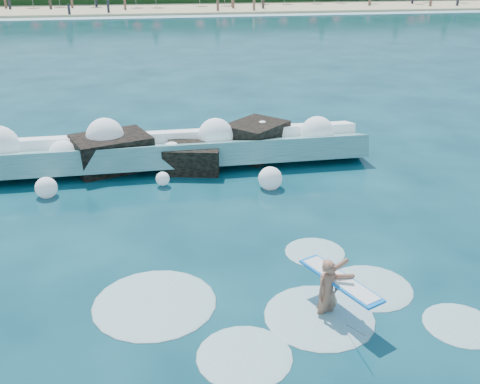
# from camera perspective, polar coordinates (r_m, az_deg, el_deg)

# --- Properties ---
(ground) EXTENTS (200.00, 200.00, 0.00)m
(ground) POSITION_cam_1_polar(r_m,az_deg,el_deg) (14.01, -4.63, -8.18)
(ground) COLOR #072D38
(ground) RESTS_ON ground
(beach) EXTENTS (140.00, 20.00, 0.40)m
(beach) POSITION_cam_1_polar(r_m,az_deg,el_deg) (90.17, -10.12, 18.67)
(beach) COLOR tan
(beach) RESTS_ON ground
(wet_band) EXTENTS (140.00, 5.00, 0.08)m
(wet_band) POSITION_cam_1_polar(r_m,az_deg,el_deg) (79.23, -9.97, 17.93)
(wet_band) COLOR silver
(wet_band) RESTS_ON ground
(breaking_wave) EXTENTS (17.27, 2.72, 1.49)m
(breaking_wave) POSITION_cam_1_polar(r_m,az_deg,el_deg) (20.97, -10.32, 4.15)
(breaking_wave) COLOR teal
(breaking_wave) RESTS_ON ground
(rock_cluster) EXTENTS (8.79, 3.65, 1.60)m
(rock_cluster) POSITION_cam_1_polar(r_m,az_deg,el_deg) (20.97, -6.30, 4.36)
(rock_cluster) COLOR black
(rock_cluster) RESTS_ON ground
(surfer_with_board) EXTENTS (1.34, 2.84, 1.65)m
(surfer_with_board) POSITION_cam_1_polar(r_m,az_deg,el_deg) (12.22, 9.64, -10.31)
(surfer_with_board) COLOR #AA684F
(surfer_with_board) RESTS_ON ground
(wave_spray) EXTENTS (15.43, 4.46, 1.98)m
(wave_spray) POSITION_cam_1_polar(r_m,az_deg,el_deg) (20.63, -11.10, 5.07)
(wave_spray) COLOR white
(wave_spray) RESTS_ON ground
(surf_foam) EXTENTS (8.86, 5.59, 0.15)m
(surf_foam) POSITION_cam_1_polar(r_m,az_deg,el_deg) (12.61, 2.76, -12.14)
(surf_foam) COLOR silver
(surf_foam) RESTS_ON ground
(beachgoers) EXTENTS (101.74, 13.35, 1.93)m
(beachgoers) POSITION_cam_1_polar(r_m,az_deg,el_deg) (87.86, -9.93, 19.16)
(beachgoers) COLOR #3F332D
(beachgoers) RESTS_ON ground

